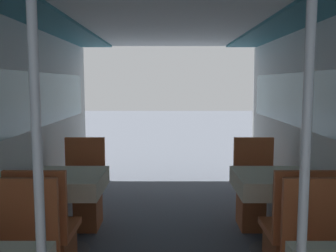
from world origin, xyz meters
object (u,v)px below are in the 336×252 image
at_px(chair_right_far_1, 257,200).
at_px(chair_right_near_1, 294,250).
at_px(chair_left_near_1, 46,250).
at_px(support_pole_left_0, 40,203).
at_px(dining_table_left_1, 67,186).
at_px(dining_table_right_1, 273,186).
at_px(support_pole_right_0, 304,203).
at_px(chair_left_far_1, 83,200).

bearing_deg(chair_right_far_1, chair_right_near_1, 90.00).
height_order(chair_left_near_1, chair_right_far_1, same).
distance_m(support_pole_left_0, dining_table_left_1, 1.87).
distance_m(dining_table_right_1, chair_right_near_1, 0.69).
height_order(dining_table_left_1, chair_right_near_1, chair_right_near_1).
xyz_separation_m(support_pole_left_0, chair_left_near_1, (-0.38, 1.17, -0.75)).
height_order(chair_left_near_1, dining_table_right_1, chair_left_near_1).
bearing_deg(dining_table_left_1, chair_right_near_1, -18.05).
relative_size(chair_left_near_1, support_pole_right_0, 0.45).
bearing_deg(support_pole_left_0, dining_table_left_1, 102.07).
relative_size(chair_left_near_1, chair_right_near_1, 1.00).
bearing_deg(support_pole_right_0, chair_left_far_1, 122.06).
distance_m(support_pole_left_0, chair_right_near_1, 2.04).
distance_m(support_pole_left_0, chair_right_far_1, 2.92).
distance_m(dining_table_left_1, chair_right_far_1, 2.00).
bearing_deg(dining_table_left_1, support_pole_right_0, -49.92).
relative_size(chair_left_near_1, chair_left_far_1, 1.00).
bearing_deg(chair_left_far_1, chair_left_near_1, 90.00).
xyz_separation_m(chair_left_far_1, support_pole_right_0, (1.50, -2.39, 0.75)).
relative_size(chair_left_far_1, chair_right_far_1, 1.00).
bearing_deg(support_pole_left_0, chair_left_far_1, 99.04).
bearing_deg(chair_left_far_1, support_pole_left_0, 99.04).
height_order(support_pole_left_0, chair_right_far_1, support_pole_left_0).
bearing_deg(support_pole_right_0, dining_table_left_1, 130.08).
relative_size(support_pole_left_0, dining_table_right_1, 2.87).
distance_m(dining_table_right_1, chair_right_far_1, 0.69).
relative_size(support_pole_left_0, chair_right_near_1, 2.20).
xyz_separation_m(dining_table_left_1, chair_right_far_1, (1.88, 0.61, -0.32)).
xyz_separation_m(dining_table_left_1, chair_left_far_1, (-0.00, 0.61, -0.32)).
height_order(chair_left_far_1, chair_right_near_1, same).
bearing_deg(chair_left_near_1, chair_left_far_1, 90.00).
bearing_deg(dining_table_right_1, dining_table_left_1, 180.00).
bearing_deg(chair_right_far_1, support_pole_right_0, 80.96).
relative_size(dining_table_left_1, chair_right_near_1, 0.77).
xyz_separation_m(chair_left_near_1, dining_table_right_1, (1.88, 0.61, 0.32)).
bearing_deg(chair_left_far_1, dining_table_right_1, 161.95).
bearing_deg(dining_table_left_1, support_pole_left_0, -77.93).
bearing_deg(support_pole_left_0, chair_right_near_1, 37.94).
xyz_separation_m(chair_left_far_1, chair_right_far_1, (1.88, 0.00, 0.00)).
relative_size(dining_table_right_1, chair_right_far_1, 0.77).
bearing_deg(chair_left_far_1, chair_right_near_1, 146.91).
distance_m(chair_left_far_1, chair_right_far_1, 1.88).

